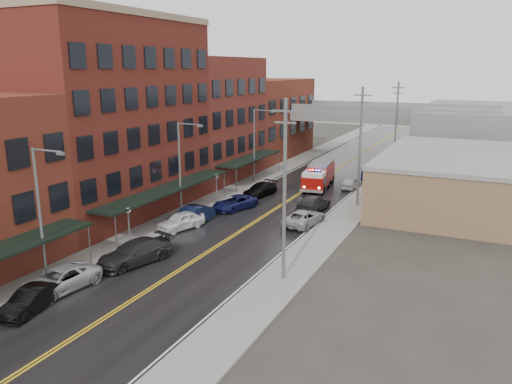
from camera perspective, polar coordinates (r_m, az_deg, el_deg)
The scene contains 34 objects.
ground at distance 27.01m, azimuth -25.56°, elevation -18.23°, with size 220.00×220.00×0.00m, color #2D2B26.
road at distance 49.55m, azimuth 1.94°, elevation -2.12°, with size 11.00×160.00×0.02m, color black.
sidewalk_left at distance 52.72m, azimuth -5.37°, elevation -1.11°, with size 3.00×160.00×0.15m, color slate.
sidewalk_right at distance 47.26m, azimuth 10.11°, elevation -3.07°, with size 3.00×160.00×0.15m, color slate.
curb_left at distance 51.92m, azimuth -3.80°, elevation -1.31°, with size 0.30×160.00×0.15m, color gray.
curb_right at distance 47.68m, azimuth 8.20°, elevation -2.83°, with size 0.30×160.00×0.15m, color gray.
brick_building_b at distance 48.96m, azimuth -15.96°, elevation 7.89°, with size 9.00×20.00×18.00m, color #5D1A18.
brick_building_c at distance 63.30m, azimuth -5.40°, elevation 8.28°, with size 9.00×15.00×15.00m, color #5D211C.
brick_building_far at distance 78.95m, azimuth 1.13°, elevation 8.39°, with size 9.00×20.00×12.00m, color maroon.
tan_building at distance 55.00m, azimuth 21.79°, elevation 1.17°, with size 14.00×22.00×5.00m, color #866748.
right_far_block at distance 84.33m, azimuth 24.65°, elevation 6.11°, with size 18.00×30.00×8.00m, color slate.
awning_1 at distance 46.41m, azimuth -10.02°, elevation 0.35°, with size 2.60×18.00×3.09m.
awning_2 at distance 61.21m, azimuth -0.60°, elevation 3.87°, with size 2.60×13.00×3.09m.
globe_lamp_1 at distance 40.59m, azimuth -14.38°, elevation -2.86°, with size 0.44×0.44×3.12m.
globe_lamp_2 at distance 51.74m, azimuth -4.56°, elevation 1.17°, with size 0.44×0.44×3.12m.
street_lamp_0 at distance 34.42m, azimuth -23.28°, elevation -1.64°, with size 2.64×0.22×9.00m.
street_lamp_1 at distance 46.23m, azimuth -8.47°, elevation 3.15°, with size 2.64×0.22×9.00m.
street_lamp_2 at distance 60.01m, azimuth -0.00°, elevation 5.80°, with size 2.64×0.22×9.00m.
utility_pole_0 at distance 31.87m, azimuth 3.28°, elevation 0.40°, with size 1.80×0.24×12.00m.
utility_pole_1 at distance 50.65m, azimuth 11.81°, elevation 5.24°, with size 1.80×0.24×12.00m.
utility_pole_2 at distance 70.11m, azimuth 15.70°, elevation 7.40°, with size 1.80×0.24×12.00m.
overpass at distance 78.42m, azimuth 11.35°, elevation 8.07°, with size 40.00×10.00×7.50m.
fire_truck at distance 58.91m, azimuth 7.18°, elevation 1.93°, with size 3.86×8.03×2.84m.
parked_car_left_1 at distance 32.40m, azimuth -24.39°, elevation -11.18°, with size 1.47×4.22×1.39m, color black.
parked_car_left_2 at distance 34.37m, azimuth -21.52°, elevation -9.35°, with size 2.45×5.31×1.48m, color #A2A5AA.
parked_car_left_3 at distance 37.28m, azimuth -13.67°, elevation -6.73°, with size 2.35×5.77×1.68m, color black.
parked_car_left_4 at distance 44.20m, azimuth -8.58°, elevation -3.28°, with size 1.80×4.46×1.52m, color white.
parked_car_left_5 at distance 45.54m, azimuth -7.41°, elevation -2.68°, with size 1.68×4.81×1.59m, color black.
parked_car_left_6 at distance 49.82m, azimuth -2.44°, elevation -1.23°, with size 2.27×4.92×1.37m, color #131749.
parked_car_left_7 at distance 55.01m, azimuth 0.48°, elevation 0.28°, with size 1.99×4.91×1.42m, color black.
parked_car_right_0 at distance 45.06m, azimuth 5.53°, elevation -2.93°, with size 2.32×5.04×1.40m, color #9DA0A5.
parked_car_right_1 at distance 49.68m, azimuth 6.56°, elevation -1.26°, with size 2.14×5.27×1.53m, color #252527.
parked_car_right_2 at distance 59.25m, azimuth 10.86°, elevation 1.01°, with size 1.61×4.01×1.37m, color #B4B4B4.
parked_car_right_3 at distance 65.61m, azimuth 12.60°, elevation 2.24°, with size 1.58×4.53×1.49m, color black.
Camera 1 is at (18.69, -13.76, 13.83)m, focal length 35.00 mm.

